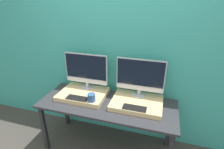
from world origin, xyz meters
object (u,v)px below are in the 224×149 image
(monitor_left, at_px, (86,70))
(monitor_right, at_px, (140,76))
(keyboard_left, at_px, (77,98))
(mug, at_px, (91,98))
(keyboard_right, at_px, (134,108))

(monitor_left, distance_m, monitor_right, 0.75)
(monitor_left, height_order, keyboard_left, monitor_left)
(keyboard_left, relative_size, monitor_right, 0.46)
(monitor_right, bearing_deg, mug, -149.80)
(mug, distance_m, monitor_right, 0.67)
(monitor_left, xyz_separation_m, mug, (0.20, -0.32, -0.22))
(mug, xyz_separation_m, keyboard_right, (0.54, 0.00, -0.04))
(keyboard_left, relative_size, keyboard_right, 1.00)
(mug, relative_size, keyboard_right, 0.36)
(monitor_right, bearing_deg, monitor_left, 180.00)
(monitor_left, xyz_separation_m, keyboard_right, (0.75, -0.32, -0.27))
(monitor_left, bearing_deg, keyboard_left, -90.00)
(mug, distance_m, keyboard_right, 0.54)
(mug, relative_size, monitor_right, 0.16)
(mug, bearing_deg, monitor_left, 122.74)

